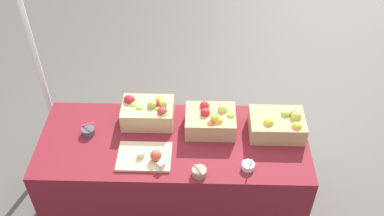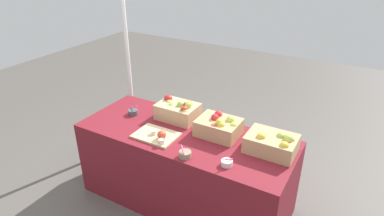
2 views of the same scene
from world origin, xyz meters
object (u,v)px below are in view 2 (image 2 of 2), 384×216
at_px(sample_bowl_near, 133,112).
at_px(sample_bowl_far, 185,154).
at_px(apple_crate_left, 273,143).
at_px(tent_pole, 129,69).
at_px(apple_crate_middle, 219,127).
at_px(sample_bowl_mid, 227,163).
at_px(apple_crate_right, 178,110).
at_px(cutting_board_front, 157,135).

bearing_deg(sample_bowl_near, sample_bowl_far, -24.21).
xyz_separation_m(apple_crate_left, tent_pole, (-1.82, 0.48, 0.13)).
relative_size(apple_crate_middle, sample_bowl_mid, 4.02).
bearing_deg(sample_bowl_mid, tent_pole, 152.54).
bearing_deg(apple_crate_left, sample_bowl_near, -177.93).
height_order(apple_crate_middle, tent_pole, tent_pole).
height_order(apple_crate_right, cutting_board_front, apple_crate_right).
height_order(apple_crate_middle, cutting_board_front, apple_crate_middle).
bearing_deg(apple_crate_middle, sample_bowl_mid, -56.42).
distance_m(sample_bowl_near, sample_bowl_far, 0.87).
height_order(apple_crate_left, cutting_board_front, apple_crate_left).
xyz_separation_m(apple_crate_right, cutting_board_front, (0.02, -0.37, -0.07)).
relative_size(apple_crate_right, cutting_board_front, 1.02).
distance_m(apple_crate_left, sample_bowl_near, 1.35).
relative_size(cutting_board_front, sample_bowl_near, 3.66).
relative_size(cutting_board_front, sample_bowl_far, 3.77).
height_order(apple_crate_left, sample_bowl_near, apple_crate_left).
xyz_separation_m(cutting_board_front, tent_pole, (-0.92, 0.76, 0.19)).
xyz_separation_m(sample_bowl_near, sample_bowl_far, (0.80, -0.36, 0.00)).
bearing_deg(apple_crate_left, cutting_board_front, -163.02).
distance_m(apple_crate_right, tent_pole, 0.98).
xyz_separation_m(apple_crate_right, tent_pole, (-0.89, 0.39, 0.12)).
bearing_deg(tent_pole, apple_crate_right, -23.53).
distance_m(cutting_board_front, tent_pole, 1.21).
bearing_deg(tent_pole, apple_crate_left, -14.85).
bearing_deg(cutting_board_front, apple_crate_middle, 34.84).
relative_size(apple_crate_left, sample_bowl_far, 3.99).
height_order(cutting_board_front, sample_bowl_near, sample_bowl_near).
bearing_deg(apple_crate_middle, apple_crate_right, 171.09).
xyz_separation_m(cutting_board_front, sample_bowl_far, (0.35, -0.13, 0.01)).
height_order(sample_bowl_near, tent_pole, tent_pole).
distance_m(apple_crate_right, sample_bowl_near, 0.45).
relative_size(apple_crate_middle, tent_pole, 0.19).
distance_m(sample_bowl_mid, sample_bowl_far, 0.33).
relative_size(apple_crate_right, sample_bowl_near, 3.73).
xyz_separation_m(sample_bowl_mid, tent_pole, (-1.59, 0.83, 0.19)).
xyz_separation_m(sample_bowl_far, tent_pole, (-1.27, 0.89, 0.19)).
relative_size(apple_crate_middle, apple_crate_right, 0.96).
height_order(apple_crate_left, apple_crate_right, apple_crate_right).
xyz_separation_m(apple_crate_middle, sample_bowl_far, (-0.08, -0.43, -0.05)).
distance_m(cutting_board_front, sample_bowl_near, 0.50).
height_order(apple_crate_left, sample_bowl_far, apple_crate_left).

